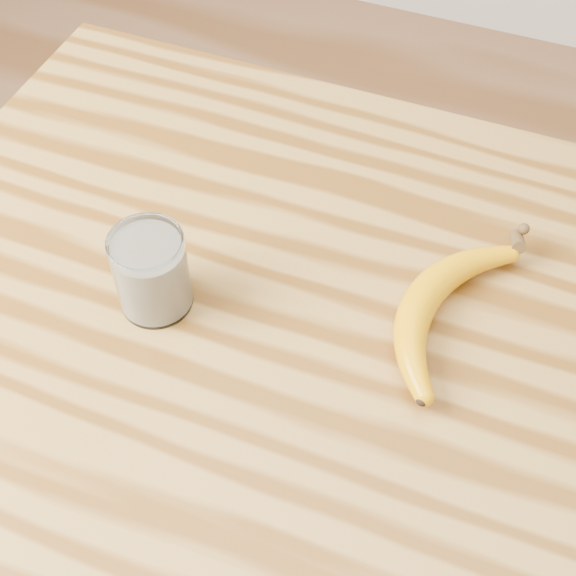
% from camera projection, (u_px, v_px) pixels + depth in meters
% --- Properties ---
extents(table, '(1.20, 0.80, 0.90)m').
position_uv_depth(table, '(370.00, 405.00, 0.96)').
color(table, olive).
rests_on(table, ground).
extents(smoothie_glass, '(0.08, 0.08, 0.10)m').
position_uv_depth(smoothie_glass, '(151.00, 273.00, 0.85)').
color(smoothie_glass, white).
rests_on(smoothie_glass, table).
extents(banana, '(0.18, 0.34, 0.04)m').
position_uv_depth(banana, '(422.00, 298.00, 0.87)').
color(banana, '#D89003').
rests_on(banana, table).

